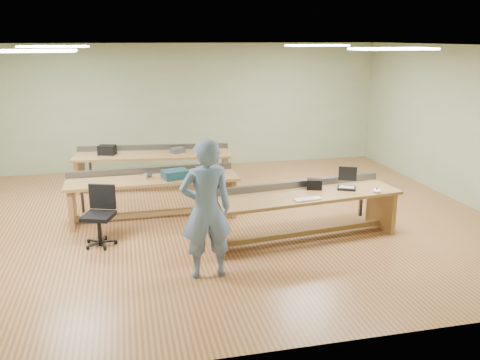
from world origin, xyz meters
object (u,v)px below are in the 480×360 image
Objects in this scene: workbench_mid at (153,188)px; parts_bin_teal at (175,174)px; laptop_base at (347,188)px; mug at (149,174)px; drinks_can at (145,177)px; workbench_front at (302,205)px; workbench_back at (153,162)px; task_chair at (100,224)px; parts_bin_grey at (209,170)px; camera_bag at (315,184)px; person at (206,209)px.

workbench_mid is 0.48m from parts_bin_teal.
mug reaches higher than laptop_base.
drinks_can reaches higher than laptop_base.
workbench_front is 0.96× the size of workbench_back.
task_chair is 7.85× the size of mug.
parts_bin_grey is (1.91, 1.10, 0.47)m from task_chair.
parts_bin_grey is 1.16m from drinks_can.
task_chair is at bearing -131.58° from workbench_mid.
task_chair is 2.25m from parts_bin_grey.
task_chair reaches higher than workbench_back.
parts_bin_grey reaches higher than workbench_back.
parts_bin_grey is 3.76× the size of mug.
laptop_base is at bearing -2.49° from workbench_front.
workbench_back is at bearing 147.55° from camera_bag.
mug is (-0.06, 0.05, 0.24)m from workbench_mid.
person is at bearing -78.08° from workbench_back.
camera_bag is at bearing -42.51° from parts_bin_grey.
drinks_can is (-2.38, 1.38, 0.24)m from workbench_front.
workbench_mid and workbench_back have the same top height.
parts_bin_teal is 0.67m from parts_bin_grey.
parts_bin_teal is at bearing -179.31° from laptop_base.
workbench_back is 4.06m from camera_bag.
task_chair is 1.28m from drinks_can.
laptop_base is 0.53m from camera_bag.
camera_bag is 2.29× the size of drinks_can.
parts_bin_grey reaches higher than workbench_mid.
person is at bearing -156.99° from workbench_front.
task_chair reaches higher than workbench_front.
workbench_front is 7.23× the size of parts_bin_grey.
workbench_mid is at bearing -87.30° from workbench_back.
camera_bag is at bearing 15.16° from task_chair.
workbench_mid is 25.12× the size of mug.
task_chair is (-1.44, 1.44, -0.61)m from person.
workbench_back is at bearing 82.78° from drinks_can.
workbench_front and workbench_mid have the same top height.
parts_bin_grey is at bearing 0.73° from mug.
mug is (0.83, 1.08, 0.46)m from task_chair.
parts_bin_grey is (1.02, 0.06, 0.25)m from workbench_mid.
workbench_front is 2.79m from mug.
workbench_front is 27.17× the size of mug.
workbench_back is 7.91× the size of parts_bin_teal.
drinks_can is at bearing -90.74° from workbench_back.
laptop_base is at bearing 14.14° from task_chair.
workbench_mid is 2.85m from camera_bag.
mug is (-1.08, -0.01, -0.01)m from parts_bin_grey.
workbench_mid is 1.56× the size of person.
laptop_base is at bearing -42.86° from workbench_back.
mug is at bearing -178.81° from laptop_base.
camera_bag is at bearing -165.67° from laptop_base.
laptop_base is (2.48, 1.05, -0.19)m from person.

